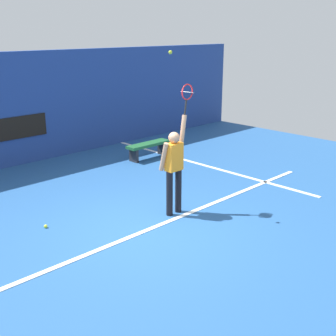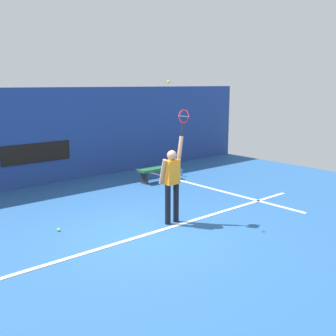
{
  "view_description": "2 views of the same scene",
  "coord_description": "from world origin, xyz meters",
  "px_view_note": "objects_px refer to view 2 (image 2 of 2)",
  "views": [
    {
      "loc": [
        -5.13,
        -5.75,
        3.59
      ],
      "look_at": [
        0.72,
        0.19,
        0.99
      ],
      "focal_mm": 47.85,
      "sensor_mm": 36.0,
      "label": 1
    },
    {
      "loc": [
        -5.06,
        -6.52,
        3.15
      ],
      "look_at": [
        1.18,
        0.68,
        1.16
      ],
      "focal_mm": 43.58,
      "sensor_mm": 36.0,
      "label": 2
    }
  ],
  "objects_px": {
    "tennis_player": "(172,180)",
    "water_bottle": "(182,173)",
    "spare_ball": "(59,230)",
    "tennis_ball": "(169,82)",
    "tennis_racket": "(184,118)",
    "court_bench": "(158,171)"
  },
  "relations": [
    {
      "from": "court_bench",
      "to": "tennis_racket",
      "type": "bearing_deg",
      "value": -120.78
    },
    {
      "from": "tennis_racket",
      "to": "court_bench",
      "type": "distance_m",
      "value": 4.43
    },
    {
      "from": "tennis_player",
      "to": "tennis_racket",
      "type": "relative_size",
      "value": 3.2
    },
    {
      "from": "spare_ball",
      "to": "tennis_ball",
      "type": "bearing_deg",
      "value": -27.79
    },
    {
      "from": "tennis_racket",
      "to": "water_bottle",
      "type": "relative_size",
      "value": 2.59
    },
    {
      "from": "water_bottle",
      "to": "tennis_racket",
      "type": "bearing_deg",
      "value": -132.48
    },
    {
      "from": "court_bench",
      "to": "spare_ball",
      "type": "relative_size",
      "value": 20.59
    },
    {
      "from": "tennis_player",
      "to": "court_bench",
      "type": "xyz_separation_m",
      "value": [
        2.36,
        3.37,
        -0.67
      ]
    },
    {
      "from": "spare_ball",
      "to": "tennis_racket",
      "type": "bearing_deg",
      "value": -25.05
    },
    {
      "from": "tennis_racket",
      "to": "tennis_player",
      "type": "bearing_deg",
      "value": 179.3
    },
    {
      "from": "tennis_player",
      "to": "tennis_ball",
      "type": "height_order",
      "value": "tennis_ball"
    },
    {
      "from": "tennis_player",
      "to": "tennis_racket",
      "type": "distance_m",
      "value": 1.42
    },
    {
      "from": "tennis_racket",
      "to": "tennis_ball",
      "type": "height_order",
      "value": "tennis_ball"
    },
    {
      "from": "court_bench",
      "to": "water_bottle",
      "type": "distance_m",
      "value": 1.1
    },
    {
      "from": "tennis_player",
      "to": "water_bottle",
      "type": "height_order",
      "value": "tennis_player"
    },
    {
      "from": "tennis_racket",
      "to": "spare_ball",
      "type": "distance_m",
      "value": 3.69
    },
    {
      "from": "tennis_player",
      "to": "spare_ball",
      "type": "bearing_deg",
      "value": 151.68
    },
    {
      "from": "tennis_racket",
      "to": "spare_ball",
      "type": "relative_size",
      "value": 9.14
    },
    {
      "from": "court_bench",
      "to": "spare_ball",
      "type": "bearing_deg",
      "value": -154.58
    },
    {
      "from": "water_bottle",
      "to": "tennis_ball",
      "type": "bearing_deg",
      "value": -136.44
    },
    {
      "from": "tennis_player",
      "to": "spare_ball",
      "type": "distance_m",
      "value": 2.7
    },
    {
      "from": "court_bench",
      "to": "water_bottle",
      "type": "xyz_separation_m",
      "value": [
        1.08,
        0.0,
        -0.22
      ]
    }
  ]
}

